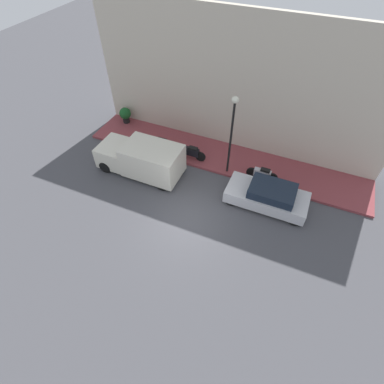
% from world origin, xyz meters
% --- Properties ---
extents(ground_plane, '(60.00, 60.00, 0.00)m').
position_xyz_m(ground_plane, '(0.00, 0.00, 0.00)').
color(ground_plane, '#47474C').
extents(sidewalk, '(2.84, 17.17, 0.15)m').
position_xyz_m(sidewalk, '(5.18, 0.00, 0.08)').
color(sidewalk, brown).
rests_on(sidewalk, ground_plane).
extents(building_facade, '(0.30, 17.17, 7.87)m').
position_xyz_m(building_facade, '(6.75, 0.00, 3.93)').
color(building_facade, beige).
rests_on(building_facade, ground_plane).
extents(parked_car, '(1.82, 4.15, 1.28)m').
position_xyz_m(parked_car, '(2.61, -3.33, 0.62)').
color(parked_car, silver).
rests_on(parked_car, ground_plane).
extents(delivery_van, '(2.05, 4.89, 1.91)m').
position_xyz_m(delivery_van, '(2.27, 3.91, 0.98)').
color(delivery_van, silver).
rests_on(delivery_van, ground_plane).
extents(motorcycle_black, '(0.30, 1.85, 0.85)m').
position_xyz_m(motorcycle_black, '(4.29, 1.70, 0.61)').
color(motorcycle_black, black).
rests_on(motorcycle_black, sidewalk).
extents(motorcycle_red, '(0.30, 1.91, 0.83)m').
position_xyz_m(motorcycle_red, '(4.30, 3.78, 0.60)').
color(motorcycle_red, '#B21E1E').
rests_on(motorcycle_red, sidewalk).
extents(scooter_silver, '(0.30, 1.77, 0.80)m').
position_xyz_m(scooter_silver, '(4.15, -2.66, 0.59)').
color(scooter_silver, '#B7B7BF').
rests_on(scooter_silver, sidewalk).
extents(streetlamp, '(0.35, 0.35, 4.71)m').
position_xyz_m(streetlamp, '(4.07, -0.66, 3.30)').
color(streetlamp, black).
rests_on(streetlamp, sidewalk).
extents(potted_plant, '(0.78, 0.78, 1.07)m').
position_xyz_m(potted_plant, '(6.05, 7.36, 0.77)').
color(potted_plant, black).
rests_on(potted_plant, sidewalk).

